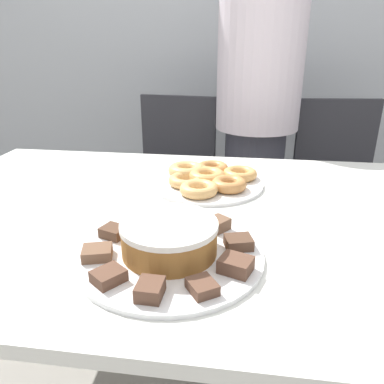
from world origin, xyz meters
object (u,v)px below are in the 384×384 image
frosted_cake (169,237)px  office_chair_left (171,191)px  plate_donuts (207,183)px  person_standing (257,119)px  office_chair_right (338,200)px  plate_cake (170,254)px

frosted_cake → office_chair_left: bearing=101.0°
plate_donuts → frosted_cake: (-0.03, -0.43, 0.04)m
person_standing → office_chair_left: (-0.41, -0.06, -0.38)m
office_chair_right → person_standing: bearing=165.4°
plate_donuts → office_chair_right: bearing=49.7°
person_standing → plate_donuts: size_ratio=4.40×
office_chair_left → plate_donuts: bearing=-63.8°
office_chair_left → plate_donuts: (0.25, -0.68, 0.31)m
plate_cake → plate_donuts: bearing=85.5°
office_chair_right → plate_cake: bearing=-125.3°
person_standing → plate_cake: 1.19m
plate_cake → plate_donuts: (0.03, 0.43, -0.00)m
person_standing → office_chair_left: size_ratio=1.73×
office_chair_left → frosted_cake: bearing=-72.9°
office_chair_right → plate_cake: size_ratio=2.28×
person_standing → frosted_cake: bearing=-99.6°
office_chair_right → plate_donuts: bearing=-136.7°
office_chair_left → frosted_cake: size_ratio=4.46×
office_chair_left → plate_donuts: 0.79m
person_standing → office_chair_right: size_ratio=1.73×
person_standing → office_chair_right: 0.56m
plate_cake → frosted_cake: frosted_cake is taller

